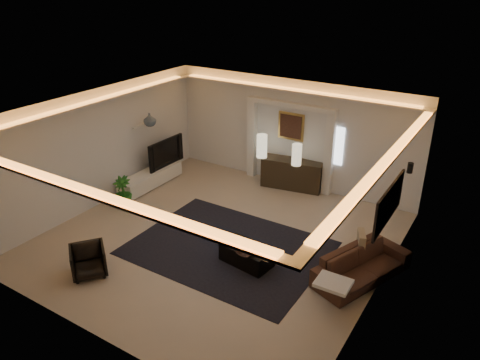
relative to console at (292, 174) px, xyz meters
The scene contains 33 objects.
floor 3.28m from the console, 93.60° to the right, with size 7.00×7.00×0.00m, color #9F907C.
ceiling 4.11m from the console, 93.60° to the right, with size 7.00×7.00×0.00m, color white.
wall_back 1.10m from the console, 129.31° to the left, with size 7.00×7.00×0.00m, color silver.
wall_front 6.83m from the console, 91.74° to the right, with size 7.00×7.00×0.00m, color silver.
wall_left 5.04m from the console, 138.74° to the right, with size 7.00×7.00×0.00m, color silver.
wall_right 4.75m from the console, 44.60° to the right, with size 7.00×7.00×0.00m, color silver.
cove_soffit 3.94m from the console, 93.60° to the right, with size 7.00×7.00×0.04m, color silver.
daylight_slit 1.51m from the console, 11.36° to the left, with size 0.25×0.03×1.00m, color white.
area_rug 3.48m from the console, 86.76° to the right, with size 4.00×3.00×0.01m, color black.
pilaster_left 1.53m from the console, behind, with size 0.22×0.20×2.20m, color silver.
pilaster_right 1.19m from the console, ahead, with size 0.22×0.20×2.20m, color silver.
alcove_header 1.87m from the console, 143.77° to the left, with size 2.52×0.20×0.12m, color silver.
painting_frame 1.29m from the console, 132.94° to the left, with size 0.74×0.04×0.74m, color tan.
painting_canvas 1.28m from the console, 136.39° to the left, with size 0.62×0.02×0.62m, color #4C2D1E.
art_panel_frame 4.59m from the console, 42.10° to the right, with size 0.04×1.64×0.74m, color black.
art_panel_gold 4.57m from the console, 42.32° to the right, with size 0.02×1.50×0.62m, color tan.
wall_sconce 3.58m from the console, 18.30° to the right, with size 0.12×0.12×0.22m, color black.
wall_niche 4.27m from the console, 153.09° to the right, with size 0.10×0.55×0.04m, color silver.
console is the anchor object (origin of this frame).
lamp_left 1.09m from the console, 162.61° to the right, with size 0.28×0.28×0.63m, color #FFF4C8.
lamp_right 0.77m from the console, 48.73° to the right, with size 0.25×0.25×0.57m, color beige.
media_ledge 3.87m from the console, 149.76° to the right, with size 0.52×2.07×0.39m, color white.
tv 3.65m from the console, 157.71° to the right, with size 0.18×1.34×0.77m, color black.
figurine 3.64m from the console, 157.57° to the right, with size 0.15×0.15×0.39m, color #35231B.
ginger_jar 4.06m from the console, 152.10° to the right, with size 0.33×0.33×0.34m, color slate.
plant 4.48m from the console, 133.46° to the right, with size 0.45×0.45×0.80m, color #21641B.
sofa 4.18m from the console, 45.17° to the right, with size 0.79×2.03×0.59m, color #562A1A.
throw_blanket 4.96m from the console, 55.75° to the right, with size 0.59×0.48×0.06m, color beige.
throw_pillow 3.78m from the console, 43.00° to the right, with size 0.13×0.42×0.42m, color tan.
coffee_table 3.80m from the console, 77.55° to the right, with size 1.03×0.56×0.38m, color #2E231D.
bowl 4.09m from the console, 76.55° to the right, with size 0.33×0.33×0.08m, color black.
magazine 4.09m from the console, 70.98° to the right, with size 0.25×0.18×0.03m, color beige.
armchair 5.87m from the console, 105.81° to the right, with size 0.64×0.66×0.60m, color black.
Camera 1 is at (5.04, -7.14, 5.45)m, focal length 34.45 mm.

